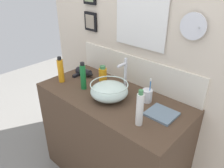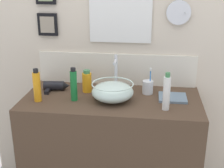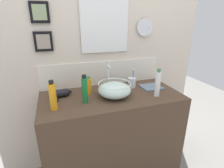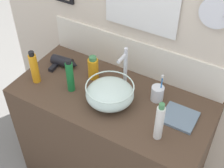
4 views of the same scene
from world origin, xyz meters
The scene contains 11 objects.
vanity_counter centered at (0.00, 0.00, 0.43)m, with size 1.19×0.57×0.86m, color #4C3828.
back_panel centered at (0.00, 0.31, 1.17)m, with size 2.05×0.10×2.34m.
glass_bowl_sink centered at (0.01, -0.04, 0.92)m, with size 0.28×0.28×0.12m.
faucet centered at (0.01, 0.13, 1.01)m, with size 0.02×0.10×0.26m.
hair_drier centered at (-0.42, 0.09, 0.89)m, with size 0.19×0.14×0.07m.
toothbrush_cup centered at (0.24, 0.11, 0.90)m, with size 0.07×0.07×0.18m.
lotion_bottle centered at (-0.19, 0.10, 0.93)m, with size 0.07×0.07×0.16m.
soap_dispenser centered at (0.36, -0.14, 0.97)m, with size 0.04×0.04×0.24m.
shampoo_bottle centered at (-0.24, -0.07, 0.96)m, with size 0.04×0.04×0.22m.
spray_bottle centered at (-0.47, -0.11, 0.96)m, with size 0.05×0.05×0.22m.
hand_towel centered at (0.41, 0.04, 0.87)m, with size 0.18×0.17×0.02m, color slate.
Camera 1 is at (0.97, -1.04, 1.70)m, focal length 35.00 mm.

